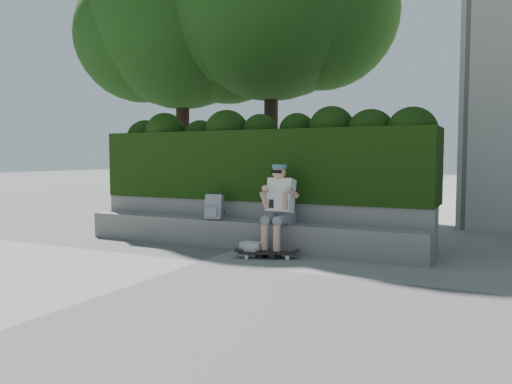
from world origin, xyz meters
The scene contains 9 objects.
ground centered at (0.00, 0.00, 0.00)m, with size 80.00×80.00×0.00m, color slate.
bench_ledge centered at (0.00, 1.25, 0.23)m, with size 6.00×0.45×0.45m, color gray.
planter_wall centered at (0.00, 1.73, 0.38)m, with size 6.00×0.50×0.75m, color gray.
hedge centered at (0.00, 1.95, 1.35)m, with size 6.00×1.00×1.20m, color black.
tree_right centered at (-3.93, 5.28, 5.16)m, with size 4.78×4.78×7.56m.
person centered at (0.76, 1.07, 0.75)m, with size 0.40×0.76×1.38m.
skateboard centered at (0.76, 0.65, 0.07)m, with size 0.88×0.52×0.09m.
backpack_plaid centered at (-0.46, 1.15, 0.66)m, with size 0.29×0.15×0.42m, color #A8A9AD.
backpack_ground centered at (0.45, 0.74, 0.10)m, with size 0.31×0.22×0.20m, color beige.
Camera 1 is at (3.85, -5.95, 1.49)m, focal length 35.00 mm.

